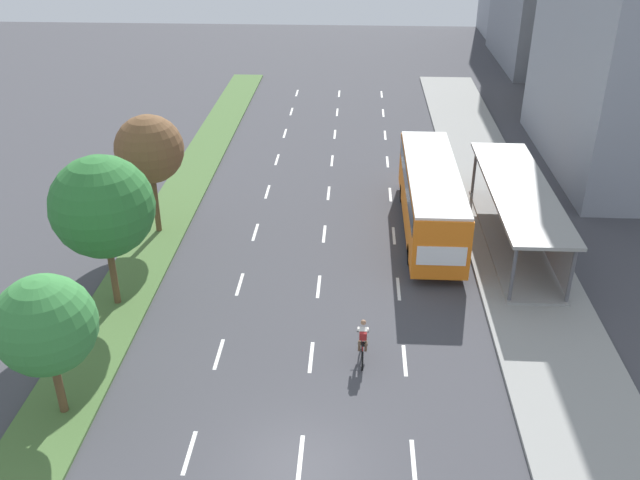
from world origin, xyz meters
TOP-DOWN VIEW (x-y plane):
  - ground_plane at (0.00, 0.00)m, footprint 140.00×140.00m
  - median_strip at (-8.30, 20.00)m, footprint 2.60×52.00m
  - sidewalk_right at (9.25, 20.00)m, footprint 4.50×52.00m
  - lane_divider_left at (-3.50, 18.10)m, footprint 0.14×47.20m
  - lane_divider_center at (0.00, 18.10)m, footprint 0.14×47.20m
  - lane_divider_right at (3.50, 18.10)m, footprint 0.14×47.20m
  - bus_shelter at (9.53, 15.10)m, footprint 2.90×12.01m
  - bus at (5.25, 16.26)m, footprint 2.54×11.29m
  - cyclist at (1.91, 5.47)m, footprint 0.46×1.82m
  - median_tree_nearest at (-8.08, 2.04)m, footprint 3.25×3.25m
  - median_tree_second at (-8.37, 8.67)m, footprint 4.10×4.10m
  - median_tree_third at (-8.35, 15.31)m, footprint 3.30×3.30m

SIDE VIEW (x-z plane):
  - ground_plane at x=0.00m, z-range 0.00..0.00m
  - lane_divider_left at x=-3.50m, z-range 0.00..0.01m
  - lane_divider_center at x=0.00m, z-range 0.00..0.01m
  - lane_divider_right at x=3.50m, z-range 0.00..0.01m
  - median_strip at x=-8.30m, z-range 0.00..0.12m
  - sidewalk_right at x=9.25m, z-range 0.00..0.15m
  - cyclist at x=1.91m, z-range -0.06..1.65m
  - bus_shelter at x=9.53m, z-range 0.44..3.30m
  - bus at x=5.25m, z-range 0.38..3.75m
  - median_tree_nearest at x=-8.08m, z-range 1.03..6.12m
  - median_tree_third at x=-8.35m, z-range 1.45..7.44m
  - median_tree_second at x=-8.37m, z-range 1.30..7.78m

